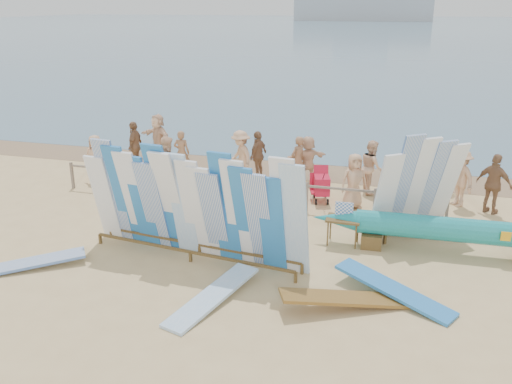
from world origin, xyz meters
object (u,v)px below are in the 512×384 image
(beachgoer_7, at_px, (298,160))
(flat_board_b, at_px, (213,301))
(flat_board_c, at_px, (344,308))
(beachgoer_extra_1, at_px, (135,146))
(beachgoer_4, at_px, (258,155))
(stroller, at_px, (321,188))
(main_surfboard_rack, at_px, (194,209))
(beachgoer_5, at_px, (308,159))
(flat_board_d, at_px, (393,298))
(beach_chair_left, at_px, (287,194))
(beach_chair_right, at_px, (318,193))
(beachgoer_3, at_px, (241,157))
(beachgoer_9, at_px, (443,167))
(beachgoer_1, at_px, (182,152))
(beachgoer_10, at_px, (494,184))
(beachgoer_11, at_px, (158,137))
(flat_board_e, at_px, (27,268))
(beachgoer_2, at_px, (168,164))
(beachgoer_8, at_px, (372,167))
(beachgoer_6, at_px, (354,181))
(beachgoer_0, at_px, (96,158))
(side_surfboard_rack, at_px, (418,189))
(beachgoer_extra_0, at_px, (460,178))
(vendor_table, at_px, (343,230))

(beachgoer_7, bearing_deg, flat_board_b, 30.21)
(flat_board_c, xyz_separation_m, beachgoer_extra_1, (-8.74, 7.79, 0.91))
(beachgoer_4, bearing_deg, stroller, 70.80)
(main_surfboard_rack, height_order, beachgoer_5, main_surfboard_rack)
(flat_board_b, bearing_deg, flat_board_d, 35.13)
(main_surfboard_rack, relative_size, beach_chair_left, 6.20)
(beach_chair_right, distance_m, beachgoer_5, 2.02)
(beachgoer_3, relative_size, beachgoer_9, 1.14)
(beach_chair_right, relative_size, beachgoer_1, 0.52)
(beachgoer_1, bearing_deg, beachgoer_10, 168.66)
(beachgoer_11, bearing_deg, flat_board_e, -54.03)
(beachgoer_2, distance_m, beachgoer_8, 6.67)
(beachgoer_11, bearing_deg, beachgoer_2, -30.23)
(beachgoer_9, bearing_deg, beachgoer_7, -155.00)
(beachgoer_extra_1, bearing_deg, beachgoer_7, 83.47)
(beachgoer_9, bearing_deg, beachgoer_11, -167.98)
(beach_chair_right, xyz_separation_m, beachgoer_4, (-2.44, 1.64, 0.62))
(beach_chair_right, bearing_deg, beach_chair_left, -169.52)
(stroller, relative_size, beachgoer_6, 0.65)
(beachgoer_4, bearing_deg, beachgoer_0, -57.28)
(beachgoer_7, height_order, beachgoer_10, beachgoer_10)
(beachgoer_6, relative_size, beachgoer_3, 0.93)
(beachgoer_10, bearing_deg, main_surfboard_rack, 67.28)
(main_surfboard_rack, distance_m, beachgoer_9, 9.26)
(stroller, xyz_separation_m, beachgoer_extra_1, (-7.27, 1.62, 0.47))
(beachgoer_5, bearing_deg, main_surfboard_rack, 40.41)
(beachgoer_7, relative_size, beachgoer_0, 1.03)
(beachgoer_10, xyz_separation_m, beachgoer_9, (-1.33, 1.82, -0.11))
(side_surfboard_rack, bearing_deg, beachgoer_4, 109.17)
(beachgoer_7, xyz_separation_m, beachgoer_3, (-1.95, -0.30, 0.07))
(beachgoer_extra_0, height_order, beachgoer_4, beachgoer_extra_0)
(beach_chair_right, relative_size, beachgoer_10, 0.46)
(flat_board_e, relative_size, beachgoer_extra_1, 1.48)
(flat_board_d, relative_size, beach_chair_left, 2.89)
(main_surfboard_rack, relative_size, flat_board_b, 2.15)
(flat_board_d, bearing_deg, beachgoer_0, 90.03)
(vendor_table, distance_m, flat_board_b, 4.30)
(flat_board_d, distance_m, beachgoer_11, 12.81)
(side_surfboard_rack, distance_m, beachgoer_2, 8.01)
(beach_chair_right, xyz_separation_m, beachgoer_extra_0, (4.21, 0.68, 0.65))
(beachgoer_7, relative_size, beachgoer_5, 1.04)
(beachgoer_11, distance_m, beachgoer_3, 4.44)
(side_surfboard_rack, xyz_separation_m, beachgoer_0, (-10.76, 1.93, -0.49))
(beachgoer_10, distance_m, beachgoer_8, 3.72)
(beach_chair_left, height_order, beachgoer_0, beachgoer_0)
(beachgoer_7, relative_size, beachgoer_10, 0.93)
(flat_board_d, distance_m, beachgoer_3, 8.67)
(beachgoer_extra_0, relative_size, beachgoer_7, 1.06)
(beachgoer_11, distance_m, beachgoer_extra_1, 1.49)
(flat_board_e, relative_size, beachgoer_11, 1.47)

